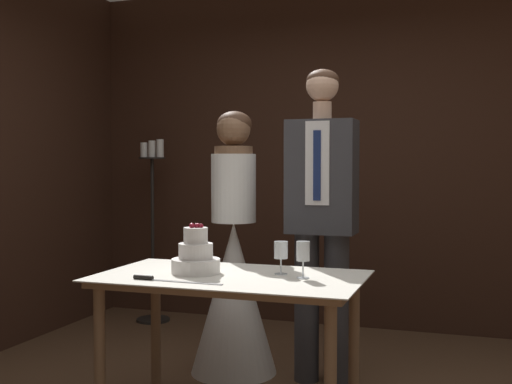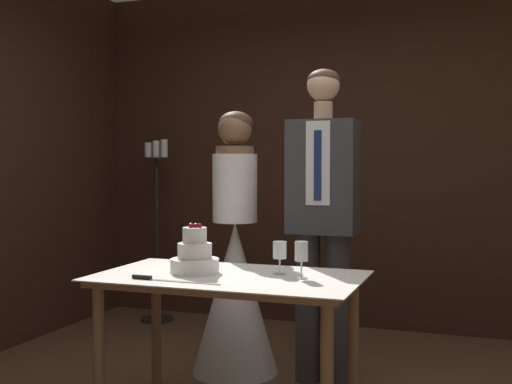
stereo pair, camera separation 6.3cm
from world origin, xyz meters
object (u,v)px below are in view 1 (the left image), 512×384
candle_stand (153,228)px  wine_glass_near (281,251)px  groom (322,211)px  cake_table (231,294)px  wine_glass_middle (303,252)px  tiered_cake (196,257)px  cake_knife (160,279)px  bride (234,276)px

candle_stand → wine_glass_near: bearing=-46.6°
groom → candle_stand: (-1.68, 1.04, -0.25)m
cake_table → wine_glass_middle: 0.43m
wine_glass_near → groom: bearing=85.6°
wine_glass_middle → groom: bearing=96.1°
tiered_cake → cake_knife: bearing=-105.6°
cake_table → wine_glass_middle: size_ratio=7.31×
bride → tiered_cake: bearing=-83.3°
cake_table → groom: size_ratio=0.70×
tiered_cake → bride: 0.83m
wine_glass_near → cake_table: bearing=-154.9°
wine_glass_near → bride: (-0.51, 0.69, -0.27)m
candle_stand → cake_table: bearing=-52.7°
tiered_cake → wine_glass_middle: tiered_cake is taller
cake_table → candle_stand: (-1.40, 1.83, 0.12)m
bride → candle_stand: bride is taller
tiered_cake → candle_stand: (-1.21, 1.82, -0.06)m
cake_knife → candle_stand: bearing=119.8°
wine_glass_near → candle_stand: bearing=133.4°
wine_glass_middle → candle_stand: bearing=134.4°
wine_glass_middle → groom: 0.78m
wine_glass_near → groom: groom is taller
tiered_cake → cake_table: bearing=-1.4°
cake_table → groom: groom is taller
groom → candle_stand: size_ratio=1.23×
wine_glass_middle → wine_glass_near: bearing=150.7°
tiered_cake → wine_glass_near: tiered_cake is taller
cake_table → cake_knife: cake_knife is taller
wine_glass_middle → bride: (-0.64, 0.76, -0.28)m
tiered_cake → groom: size_ratio=0.14×
cake_table → tiered_cake: 0.26m
cake_table → candle_stand: bearing=127.3°
cake_knife → wine_glass_middle: 0.69m
cake_table → bride: bearing=109.5°
tiered_cake → groom: 0.94m
wine_glass_near → candle_stand: (-1.63, 1.72, -0.10)m
cake_table → tiered_cake: tiered_cake is taller
tiered_cake → wine_glass_near: 0.43m
groom → wine_glass_middle: bearing=-83.9°
wine_glass_near → wine_glass_middle: wine_glass_middle is taller
cake_knife → bride: bearing=92.3°
cake_table → wine_glass_near: 0.33m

